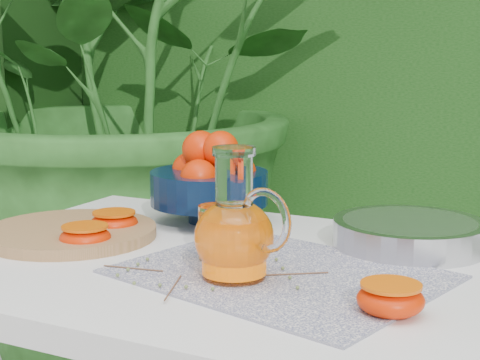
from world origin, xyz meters
The scene contains 10 objects.
potted_plant_left centered at (-1.04, 1.23, 1.02)m, with size 2.03×2.03×2.03m, color #24511B.
white_table centered at (-0.10, 0.10, 0.67)m, with size 1.00×0.70×0.75m.
placemat centered at (0.00, 0.06, 0.75)m, with size 0.45×0.35×0.00m, color #0C1546.
cutting_board centered at (-0.43, 0.10, 0.76)m, with size 0.31×0.31×0.02m, color #9C6F46.
fruit_bowl centered at (-0.27, 0.32, 0.83)m, with size 0.27×0.27×0.18m.
juice_pitcher centered at (-0.05, 0.01, 0.82)m, with size 0.18×0.15×0.20m.
juice_tumbler centered at (-0.12, 0.09, 0.80)m, with size 0.07×0.07×0.09m.
saute_pan centered at (0.14, 0.31, 0.78)m, with size 0.47×0.29×0.05m.
orange_halves centered at (-0.18, 0.06, 0.77)m, with size 0.66×0.27×0.04m.
thyme_sprigs centered at (-0.10, -0.01, 0.76)m, with size 0.33×0.24×0.01m.
Camera 1 is at (0.43, -0.92, 1.09)m, focal length 55.00 mm.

